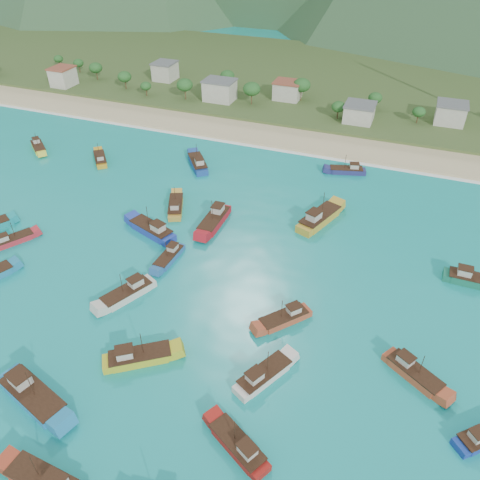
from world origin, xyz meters
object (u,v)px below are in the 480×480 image
(boat_7, at_px, (33,396))
(boat_30, at_px, (139,357))
(boat_8, at_px, (263,376))
(boat_23, at_px, (347,171))
(boat_18, at_px, (169,257))
(boat_19, at_px, (176,207))
(boat_6, at_px, (100,159))
(boat_21, at_px, (413,373))
(boat_28, at_px, (238,446))
(boat_17, at_px, (152,230))
(boat_26, at_px, (474,280))
(boat_2, at_px, (214,221))
(boat_3, at_px, (285,319))
(boat_9, at_px, (198,164))
(boat_15, at_px, (128,293))
(boat_24, at_px, (13,240))
(boat_14, at_px, (38,147))
(boat_10, at_px, (319,219))

(boat_7, relative_size, boat_30, 1.25)
(boat_8, bearing_deg, boat_23, 117.86)
(boat_18, height_order, boat_19, boat_19)
(boat_18, bearing_deg, boat_6, -37.39)
(boat_21, bearing_deg, boat_8, -35.46)
(boat_18, bearing_deg, boat_28, 132.65)
(boat_17, height_order, boat_26, boat_17)
(boat_2, relative_size, boat_3, 1.32)
(boat_9, relative_size, boat_21, 1.12)
(boat_3, distance_m, boat_18, 29.33)
(boat_2, height_order, boat_21, boat_2)
(boat_3, relative_size, boat_17, 0.74)
(boat_30, bearing_deg, boat_23, 130.40)
(boat_17, xyz_separation_m, boat_28, (37.08, -41.46, -0.23))
(boat_7, height_order, boat_9, boat_7)
(boat_15, height_order, boat_28, boat_15)
(boat_9, xyz_separation_m, boat_15, (10.23, -53.86, -0.08))
(boat_15, height_order, boat_23, boat_15)
(boat_3, bearing_deg, boat_9, -9.97)
(boat_19, bearing_deg, boat_17, -115.67)
(boat_7, xyz_separation_m, boat_9, (-9.09, 79.01, -0.17))
(boat_7, bearing_deg, boat_15, -165.79)
(boat_26, bearing_deg, boat_24, -76.16)
(boat_3, relative_size, boat_19, 0.86)
(boat_8, relative_size, boat_19, 0.98)
(boat_24, relative_size, boat_28, 0.91)
(boat_2, height_order, boat_9, boat_2)
(boat_14, bearing_deg, boat_10, 124.32)
(boat_26, bearing_deg, boat_14, -97.77)
(boat_26, bearing_deg, boat_10, -106.21)
(boat_17, bearing_deg, boat_9, 26.67)
(boat_8, height_order, boat_15, boat_15)
(boat_7, relative_size, boat_26, 1.24)
(boat_10, height_order, boat_18, boat_10)
(boat_18, height_order, boat_26, boat_26)
(boat_17, xyz_separation_m, boat_19, (0.35, 11.04, -0.17))
(boat_3, height_order, boat_10, boat_10)
(boat_9, relative_size, boat_24, 1.22)
(boat_14, relative_size, boat_18, 1.02)
(boat_26, relative_size, boat_30, 1.00)
(boat_6, bearing_deg, boat_21, -67.23)
(boat_24, height_order, boat_30, boat_30)
(boat_8, relative_size, boat_17, 0.84)
(boat_3, height_order, boat_26, boat_26)
(boat_30, bearing_deg, boat_7, -77.16)
(boat_15, relative_size, boat_26, 1.02)
(boat_24, bearing_deg, boat_19, 73.41)
(boat_3, bearing_deg, boat_28, 132.80)
(boat_3, distance_m, boat_7, 43.05)
(boat_14, xyz_separation_m, boat_18, (62.57, -33.71, -0.08))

